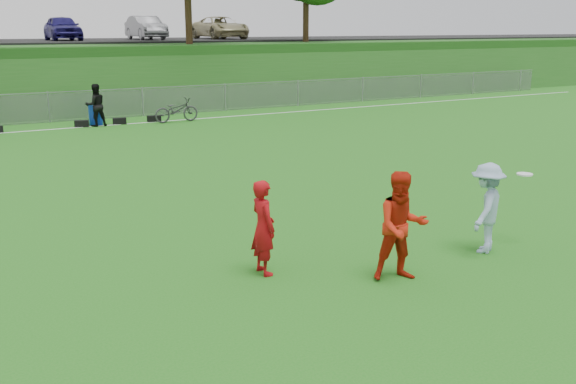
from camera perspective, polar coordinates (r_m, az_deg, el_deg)
ground at (r=10.05m, az=-1.34°, el=-8.36°), size 120.00×120.00×0.00m
sideline_far at (r=26.84m, az=-19.69°, el=5.31°), size 60.00×0.10×0.01m
fence at (r=28.71m, az=-20.50°, el=7.09°), size 58.00×0.06×1.30m
berm at (r=39.51m, az=-23.21°, el=9.87°), size 120.00×18.00×3.00m
parking_lot at (r=41.43m, az=-23.75°, el=12.14°), size 120.00×12.00×0.10m
gear_bags at (r=27.14m, az=-17.19°, el=5.87°), size 6.78×0.52×0.26m
player_red_left at (r=10.31m, az=-2.21°, el=-3.16°), size 0.38×0.57×1.56m
player_red_center at (r=10.19m, az=10.08°, el=-3.03°), size 1.02×0.91×1.75m
player_blue at (r=11.82m, az=17.21°, el=-1.36°), size 1.20×1.05×1.61m
frisbee at (r=12.44m, az=20.30°, el=1.49°), size 0.29×0.29×0.03m
recycling_bin at (r=27.45m, az=-16.73°, el=6.59°), size 0.71×0.71×0.83m
bicycle at (r=27.48m, az=-9.89°, el=7.18°), size 1.95×0.79×1.00m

